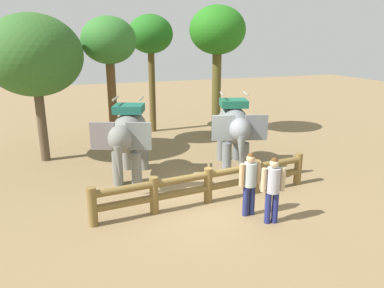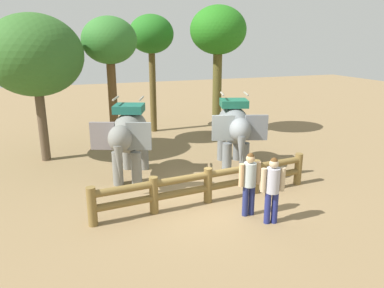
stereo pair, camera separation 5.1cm
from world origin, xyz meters
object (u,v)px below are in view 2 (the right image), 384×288
Objects in this scene: tree_far_left at (109,44)px; elephant_center at (234,127)px; tourist_woman_in_black at (273,186)px; tourist_man_in_blue at (249,180)px; tree_far_right at (218,33)px; tree_back_center at (151,37)px; elephant_near_left at (129,135)px; log_fence at (208,183)px; tree_deep_back at (35,56)px.

elephant_center is at bearing -49.59° from tree_far_left.
tourist_woman_in_black is 0.68m from tourist_man_in_blue.
tourist_woman_in_black is 9.77m from tree_far_right.
tree_far_right reaches higher than tree_back_center.
tree_far_right is (5.07, 4.37, 3.28)m from elephant_near_left.
tree_back_center reaches higher than elephant_center.
elephant_near_left is 5.20m from tourist_woman_in_black.
elephant_near_left is at bearing -139.21° from tree_far_right.
tourist_woman_in_black is 0.29× the size of tree_far_right.
log_fence is 1.12× the size of tree_far_right.
log_fence is 3.82× the size of tourist_woman_in_black.
tourist_woman_in_black is at bearing -87.60° from tree_back_center.
tree_far_right is at bearing -34.26° from tree_back_center.
tree_back_center reaches higher than tree_deep_back.
tree_far_left is 3.15m from tree_back_center.
elephant_center is at bearing 70.36° from tourist_man_in_blue.
elephant_near_left is 7.34m from tree_back_center.
tree_far_right is at bearing 9.20° from tree_deep_back.
tree_back_center is 0.94× the size of tree_far_right.
tree_far_left is at bearing 107.02° from tourist_man_in_blue.
tree_far_left is 0.90× the size of tree_far_right.
elephant_center is at bearing -78.04° from tree_back_center.
tree_back_center is (0.62, 8.84, 4.07)m from log_fence.
elephant_center is (3.74, -0.23, -0.00)m from elephant_near_left.
tree_deep_back is (-5.57, 7.45, 2.96)m from tourist_woman_in_black.
tourist_woman_in_black is 0.32× the size of tree_deep_back.
elephant_near_left reaches higher than tourist_woman_in_black.
tourist_man_in_blue is 8.84m from tree_far_left.
tourist_man_in_blue is 9.13m from tree_deep_back.
tree_far_left is 5.01m from tree_far_right.
elephant_near_left is 1.84× the size of tourist_woman_in_black.
tree_far_left is (-3.65, 4.29, 2.85)m from elephant_center.
tree_deep_back is (-2.76, 3.11, 2.44)m from elephant_near_left.
elephant_near_left reaches higher than elephant_center.
tree_far_right reaches higher than log_fence.
tree_far_right is at bearing 3.60° from tree_far_left.
log_fence is 3.86× the size of tourist_man_in_blue.
tree_far_left is 3.03m from tree_deep_back.
tree_deep_back is (-5.13, -3.10, -0.68)m from tree_back_center.
tree_back_center is at bearing 31.16° from tree_deep_back.
tourist_man_in_blue is (-1.26, -3.53, -0.52)m from elephant_center.
log_fence is 3.26m from elephant_center.
elephant_near_left is at bearing 176.50° from elephant_center.
elephant_center is 7.28m from tree_back_center.
tree_far_left reaches higher than elephant_center.
elephant_center is 0.60× the size of tree_far_left.
tourist_man_in_blue is at bearing -57.18° from log_fence.
elephant_near_left is at bearing 123.69° from log_fence.
tree_far_right is (1.33, 4.60, 3.28)m from elephant_center.
tourist_man_in_blue reaches higher than log_fence.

